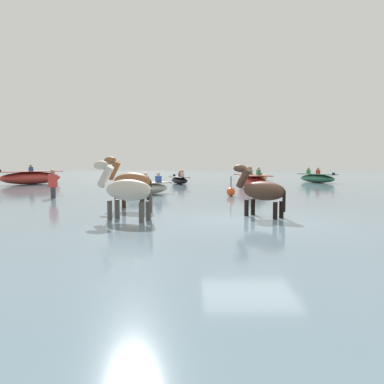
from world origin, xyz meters
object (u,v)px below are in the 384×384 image
Objects in this scene: horse_trailing_dark_bay at (260,192)px; boat_mid_outer at (30,178)px; horse_flank_chestnut at (129,183)px; boat_mid_channel at (145,188)px; boat_distant_west at (178,180)px; boat_near_starboard at (251,181)px; boat_far_inshore at (316,178)px; boat_far_offshore at (261,177)px; horse_lead_pinto at (125,192)px; channel_buoy at (230,192)px; person_wading_close at (52,188)px.

horse_trailing_dark_bay reaches higher than boat_mid_outer.
horse_flank_chestnut is 5.33m from boat_mid_channel.
boat_near_starboard is at bearing -43.13° from boat_distant_west.
boat_far_inshore is 1.25× the size of boat_far_offshore.
boat_mid_channel is (-0.16, 5.30, -0.53)m from horse_flank_chestnut.
horse_trailing_dark_bay is at bearing -113.10° from boat_far_inshore.
horse_flank_chestnut is 0.62× the size of boat_far_inshore.
boat_mid_channel is 15.14m from boat_far_inshore.
horse_flank_chestnut is 0.81× the size of boat_distant_west.
horse_lead_pinto is at bearing -113.41° from boat_near_starboard.
boat_mid_outer is at bearing 124.05° from horse_flank_chestnut.
boat_far_inshore is 13.22m from channel_buoy.
person_wading_close is at bearing -142.44° from boat_far_inshore.
boat_distant_west is 11.26m from person_wading_close.
person_wading_close is at bearing 124.66° from horse_lead_pinto.
horse_flank_chestnut reaches higher than horse_trailing_dark_bay.
boat_near_starboard is at bearing 66.59° from horse_lead_pinto.
boat_mid_channel is 0.64× the size of boat_near_starboard.
channel_buoy is (-1.77, -5.28, -0.20)m from boat_near_starboard.
person_wading_close is at bearing -62.02° from boat_mid_outer.
channel_buoy reaches higher than boat_far_offshore.
boat_mid_outer is 10.13m from boat_distant_west.
horse_trailing_dark_bay is 0.72× the size of boat_mid_channel.
person_wading_close reaches higher than boat_distant_west.
channel_buoy is at bearing -34.96° from boat_mid_outer.
person_wading_close reaches higher than channel_buoy.
boat_mid_outer reaches higher than channel_buoy.
horse_trailing_dark_bay reaches higher than boat_distant_west.
horse_lead_pinto is 0.72× the size of boat_far_offshore.
person_wading_close is at bearing -128.30° from boat_far_offshore.
boat_far_offshore is (7.87, 13.14, -0.04)m from boat_mid_channel.
boat_mid_channel is at bearing 22.81° from person_wading_close.
horse_trailing_dark_bay is 18.56m from boat_far_inshore.
horse_lead_pinto reaches higher than horse_trailing_dark_bay.
boat_mid_channel is 0.95× the size of boat_far_offshore.
boat_far_offshore is at bearing 75.63° from boat_near_starboard.
horse_lead_pinto reaches higher than boat_near_starboard.
horse_trailing_dark_bay is 0.47× the size of boat_mid_outer.
boat_mid_channel is 3.97m from channel_buoy.
boat_mid_channel is at bearing 167.31° from channel_buoy.
horse_trailing_dark_bay is at bearing -79.82° from boat_distant_west.
boat_mid_channel is 1.60× the size of person_wading_close.
boat_mid_channel is at bearing 119.99° from horse_trailing_dark_bay.
horse_lead_pinto is at bearing -117.02° from channel_buoy.
boat_mid_outer reaches higher than boat_near_starboard.
boat_far_offshore is at bearing 70.27° from horse_lead_pinto.
boat_far_offshore is (-3.47, 3.11, -0.08)m from boat_far_inshore.
boat_near_starboard is (5.48, 9.71, -0.43)m from horse_flank_chestnut.
boat_mid_channel is 1.00× the size of boat_distant_west.
horse_lead_pinto is 22.06m from boat_far_offshore.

